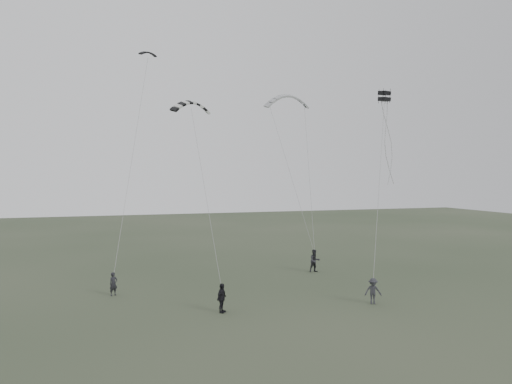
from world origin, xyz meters
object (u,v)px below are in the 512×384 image
object	(u,v)px
flyer_left	(113,284)
kite_pale_large	(287,96)
flyer_far	(373,291)
kite_striped	(191,102)
flyer_center	(222,298)
flyer_right	(315,261)
kite_dark_small	(148,52)
kite_box	(384,96)

from	to	relation	value
flyer_left	kite_pale_large	distance (m)	22.55
flyer_far	kite_striped	bearing A→B (deg)	156.70
flyer_center	flyer_far	world-z (taller)	flyer_center
flyer_right	flyer_center	size ratio (longest dim) A/B	1.09
flyer_right	kite_dark_small	xyz separation A→B (m)	(-12.67, 2.74, 16.15)
kite_dark_small	kite_box	bearing A→B (deg)	-48.33
flyer_left	kite_pale_large	bearing A→B (deg)	2.30
kite_pale_large	kite_box	distance (m)	10.73
kite_dark_small	flyer_left	bearing A→B (deg)	-140.62
flyer_far	kite_dark_small	distance (m)	23.85
flyer_right	kite_striped	distance (m)	15.73
flyer_center	flyer_far	xyz separation A→B (m)	(9.10, -0.98, -0.05)
flyer_center	kite_box	distance (m)	18.92
flyer_right	kite_box	xyz separation A→B (m)	(3.41, -4.45, 12.55)
kite_striped	flyer_center	bearing A→B (deg)	-103.22
flyer_far	kite_dark_small	bearing A→B (deg)	151.61
flyer_far	kite_striped	xyz separation A→B (m)	(-9.38, 8.46, 12.01)
flyer_far	kite_box	distance (m)	14.48
flyer_center	kite_striped	bearing A→B (deg)	41.96
kite_dark_small	kite_box	size ratio (longest dim) A/B	1.88
flyer_far	kite_striped	distance (m)	17.43
flyer_right	flyer_far	size ratio (longest dim) A/B	1.16
flyer_right	kite_box	bearing A→B (deg)	-53.38
kite_pale_large	kite_striped	bearing A→B (deg)	-138.21
kite_box	kite_dark_small	bearing A→B (deg)	141.71
flyer_left	kite_box	size ratio (longest dim) A/B	2.07
flyer_left	kite_dark_small	size ratio (longest dim) A/B	1.10
flyer_right	kite_dark_small	distance (m)	20.70
kite_striped	kite_pale_large	bearing A→B (deg)	20.23
flyer_far	kite_pale_large	world-z (taller)	kite_pale_large
flyer_right	kite_striped	size ratio (longest dim) A/B	0.64
flyer_right	flyer_center	world-z (taller)	flyer_right
kite_dark_small	kite_box	world-z (taller)	kite_dark_small
flyer_left	flyer_center	bearing A→B (deg)	-73.77
flyer_far	kite_box	xyz separation A→B (m)	(4.21, 5.60, 12.67)
flyer_center	flyer_left	bearing A→B (deg)	83.06
flyer_left	kite_dark_small	bearing A→B (deg)	36.60
flyer_center	kite_striped	size ratio (longest dim) A/B	0.58
flyer_left	flyer_right	xyz separation A→B (m)	(15.55, 3.06, 0.15)
flyer_center	kite_dark_small	bearing A→B (deg)	53.01
kite_dark_small	flyer_far	bearing A→B (deg)	-71.36
kite_pale_large	flyer_left	bearing A→B (deg)	-144.49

